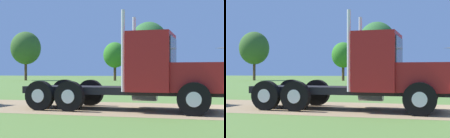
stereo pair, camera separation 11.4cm
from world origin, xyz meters
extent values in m
cube|color=black|center=(-4.11, -0.45, 0.76)|extent=(7.89, 1.86, 0.28)
cube|color=maroon|center=(-1.14, -0.59, 1.29)|extent=(1.96, 2.05, 1.06)
cube|color=maroon|center=(-2.86, -0.51, 1.86)|extent=(1.67, 2.32, 2.20)
cube|color=#2D3D4C|center=(-2.05, -0.55, 2.30)|extent=(0.13, 1.87, 0.97)
cylinder|color=silver|center=(-3.72, 0.42, 2.26)|extent=(0.14, 0.14, 3.00)
cylinder|color=silver|center=(-3.80, -1.36, 2.26)|extent=(0.14, 0.14, 3.00)
cylinder|color=silver|center=(-3.28, 0.49, 0.54)|extent=(1.02, 0.57, 0.52)
cylinder|color=black|center=(-1.18, 0.54, 0.57)|extent=(1.15, 0.35, 1.14)
cylinder|color=silver|center=(-1.17, 0.69, 0.57)|extent=(0.51, 0.06, 0.51)
cylinder|color=black|center=(-1.28, -1.71, 0.57)|extent=(1.15, 0.35, 1.14)
cylinder|color=silver|center=(-1.29, -1.87, 0.57)|extent=(0.51, 0.06, 0.51)
cylinder|color=black|center=(-6.98, 0.80, 0.57)|extent=(1.15, 0.35, 1.14)
cylinder|color=silver|center=(-6.97, 0.96, 0.57)|extent=(0.51, 0.06, 0.51)
cylinder|color=black|center=(-7.08, -1.44, 0.57)|extent=(1.15, 0.35, 1.14)
cylinder|color=silver|center=(-7.08, -1.60, 0.57)|extent=(0.51, 0.06, 0.51)
cylinder|color=black|center=(-5.73, 0.74, 0.57)|extent=(1.15, 0.35, 1.14)
cylinder|color=silver|center=(-5.72, 0.90, 0.57)|extent=(0.51, 0.06, 0.51)
cylinder|color=black|center=(-5.83, -1.50, 0.57)|extent=(1.15, 0.35, 1.14)
cylinder|color=silver|center=(-5.84, -1.66, 0.57)|extent=(0.51, 0.06, 0.51)
cylinder|color=#513823|center=(-29.32, 38.21, 1.73)|extent=(0.44, 0.44, 3.47)
ellipsoid|color=#365C26|center=(-29.32, 38.21, 5.48)|extent=(5.03, 5.03, 5.54)
cylinder|color=#513823|center=(-14.32, 40.34, 1.35)|extent=(0.44, 0.44, 2.70)
ellipsoid|color=#347924|center=(-14.32, 40.34, 4.23)|extent=(3.81, 3.81, 4.20)
cylinder|color=#513823|center=(-7.85, 34.15, 1.75)|extent=(0.44, 0.44, 3.50)
ellipsoid|color=#316730|center=(-7.85, 34.15, 5.62)|extent=(5.32, 5.32, 5.85)
camera|label=1|loc=(-1.17, -13.37, 1.50)|focal=54.10mm
camera|label=2|loc=(-1.06, -13.34, 1.50)|focal=54.10mm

